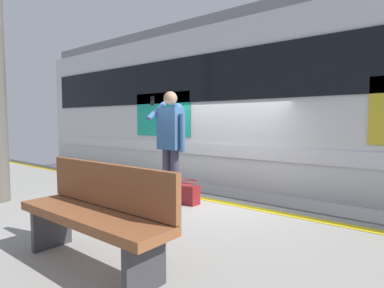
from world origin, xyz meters
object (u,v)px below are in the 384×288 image
passenger (171,137)px  bench (97,210)px  train_carriage (294,101)px  handbag (188,193)px

passenger → bench: (-1.07, 2.15, -0.54)m
train_carriage → bench: size_ratio=7.86×
passenger → handbag: bearing=174.8°
bench → train_carriage: bearing=-89.6°
handbag → bench: 2.24m
passenger → bench: 2.46m
train_carriage → handbag: (0.64, 2.58, -1.52)m
passenger → handbag: passenger is taller
handbag → bench: (-0.68, 2.11, 0.33)m
train_carriage → passenger: (1.03, 2.54, -0.65)m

